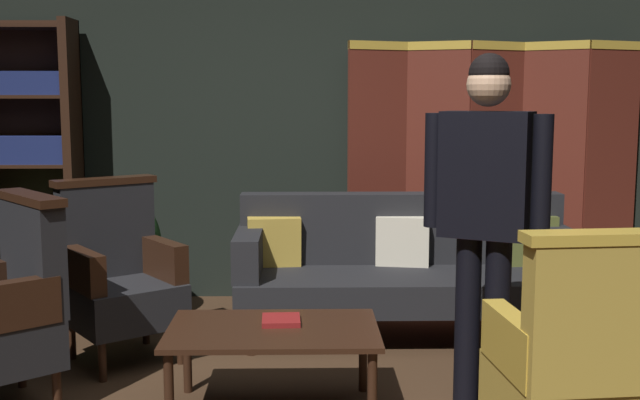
{
  "coord_description": "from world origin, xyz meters",
  "views": [
    {
      "loc": [
        -0.08,
        -3.37,
        1.5
      ],
      "look_at": [
        0.0,
        0.8,
        0.95
      ],
      "focal_mm": 43.51,
      "sensor_mm": 36.0,
      "label": 1
    }
  ],
  "objects_px": {
    "armchair_gilt_accent": "(580,368)",
    "armchair_wing_right": "(1,310)",
    "armchair_wing_left": "(119,275)",
    "standing_figure": "(485,201)",
    "potted_plant": "(117,248)",
    "book_red_leather": "(281,320)",
    "coffee_table": "(273,337)",
    "bookshelf": "(15,161)",
    "velvet_couch": "(404,264)",
    "folding_screen": "(494,169)"
  },
  "relations": [
    {
      "from": "armchair_gilt_accent",
      "to": "armchair_wing_right",
      "type": "relative_size",
      "value": 1.0
    },
    {
      "from": "armchair_wing_left",
      "to": "armchair_wing_right",
      "type": "height_order",
      "value": "same"
    },
    {
      "from": "standing_figure",
      "to": "potted_plant",
      "type": "bearing_deg",
      "value": 143.03
    },
    {
      "from": "armchair_wing_left",
      "to": "book_red_leather",
      "type": "height_order",
      "value": "armchair_wing_left"
    },
    {
      "from": "armchair_gilt_accent",
      "to": "armchair_wing_left",
      "type": "xyz_separation_m",
      "value": [
        -2.11,
        1.57,
        0.0
      ]
    },
    {
      "from": "armchair_wing_left",
      "to": "potted_plant",
      "type": "bearing_deg",
      "value": 103.94
    },
    {
      "from": "coffee_table",
      "to": "bookshelf",
      "type": "bearing_deg",
      "value": 133.75
    },
    {
      "from": "book_red_leather",
      "to": "armchair_wing_left",
      "type": "bearing_deg",
      "value": 142.76
    },
    {
      "from": "coffee_table",
      "to": "armchair_gilt_accent",
      "type": "bearing_deg",
      "value": -32.77
    },
    {
      "from": "standing_figure",
      "to": "coffee_table",
      "type": "bearing_deg",
      "value": 178.26
    },
    {
      "from": "velvet_couch",
      "to": "standing_figure",
      "type": "distance_m",
      "value": 1.42
    },
    {
      "from": "bookshelf",
      "to": "armchair_wing_right",
      "type": "bearing_deg",
      "value": -72.44
    },
    {
      "from": "armchair_wing_right",
      "to": "velvet_couch",
      "type": "bearing_deg",
      "value": 29.42
    },
    {
      "from": "folding_screen",
      "to": "armchair_wing_left",
      "type": "height_order",
      "value": "folding_screen"
    },
    {
      "from": "armchair_gilt_accent",
      "to": "book_red_leather",
      "type": "relative_size",
      "value": 5.44
    },
    {
      "from": "book_red_leather",
      "to": "armchair_wing_right",
      "type": "bearing_deg",
      "value": -179.95
    },
    {
      "from": "armchair_wing_right",
      "to": "standing_figure",
      "type": "height_order",
      "value": "standing_figure"
    },
    {
      "from": "armchair_wing_left",
      "to": "armchair_wing_right",
      "type": "relative_size",
      "value": 1.0
    },
    {
      "from": "folding_screen",
      "to": "potted_plant",
      "type": "height_order",
      "value": "folding_screen"
    },
    {
      "from": "potted_plant",
      "to": "armchair_wing_left",
      "type": "bearing_deg",
      "value": -76.06
    },
    {
      "from": "armchair_wing_right",
      "to": "book_red_leather",
      "type": "height_order",
      "value": "armchair_wing_right"
    },
    {
      "from": "armchair_gilt_accent",
      "to": "book_red_leather",
      "type": "distance_m",
      "value": 1.43
    },
    {
      "from": "velvet_couch",
      "to": "potted_plant",
      "type": "relative_size",
      "value": 2.43
    },
    {
      "from": "velvet_couch",
      "to": "armchair_gilt_accent",
      "type": "xyz_separation_m",
      "value": [
        0.41,
        -2.03,
        0.04
      ]
    },
    {
      "from": "velvet_couch",
      "to": "book_red_leather",
      "type": "distance_m",
      "value": 1.4
    },
    {
      "from": "armchair_wing_right",
      "to": "potted_plant",
      "type": "xyz_separation_m",
      "value": [
        0.21,
        1.46,
        0.01
      ]
    },
    {
      "from": "standing_figure",
      "to": "potted_plant",
      "type": "distance_m",
      "value": 2.66
    },
    {
      "from": "armchair_wing_left",
      "to": "book_red_leather",
      "type": "distance_m",
      "value": 1.2
    },
    {
      "from": "folding_screen",
      "to": "armchair_gilt_accent",
      "type": "height_order",
      "value": "folding_screen"
    },
    {
      "from": "armchair_wing_left",
      "to": "book_red_leather",
      "type": "relative_size",
      "value": 5.44
    },
    {
      "from": "armchair_gilt_accent",
      "to": "potted_plant",
      "type": "relative_size",
      "value": 1.19
    },
    {
      "from": "velvet_couch",
      "to": "potted_plant",
      "type": "bearing_deg",
      "value": 171.5
    },
    {
      "from": "bookshelf",
      "to": "standing_figure",
      "type": "relative_size",
      "value": 1.2
    },
    {
      "from": "armchair_wing_right",
      "to": "potted_plant",
      "type": "relative_size",
      "value": 1.19
    },
    {
      "from": "folding_screen",
      "to": "coffee_table",
      "type": "height_order",
      "value": "folding_screen"
    },
    {
      "from": "velvet_couch",
      "to": "bookshelf",
      "type": "bearing_deg",
      "value": 164.65
    },
    {
      "from": "velvet_couch",
      "to": "armchair_gilt_accent",
      "type": "relative_size",
      "value": 2.04
    },
    {
      "from": "folding_screen",
      "to": "armchair_gilt_accent",
      "type": "relative_size",
      "value": 2.04
    },
    {
      "from": "velvet_couch",
      "to": "coffee_table",
      "type": "relative_size",
      "value": 2.12
    },
    {
      "from": "coffee_table",
      "to": "standing_figure",
      "type": "distance_m",
      "value": 1.18
    },
    {
      "from": "velvet_couch",
      "to": "armchair_wing_right",
      "type": "xyz_separation_m",
      "value": [
        -2.09,
        -1.18,
        0.04
      ]
    },
    {
      "from": "velvet_couch",
      "to": "armchair_wing_left",
      "type": "height_order",
      "value": "armchair_wing_left"
    },
    {
      "from": "armchair_wing_right",
      "to": "book_red_leather",
      "type": "xyz_separation_m",
      "value": [
        1.34,
        0.0,
        -0.06
      ]
    },
    {
      "from": "bookshelf",
      "to": "armchair_wing_left",
      "type": "relative_size",
      "value": 1.97
    },
    {
      "from": "armchair_wing_left",
      "to": "standing_figure",
      "type": "bearing_deg",
      "value": -23.64
    },
    {
      "from": "velvet_couch",
      "to": "standing_figure",
      "type": "relative_size",
      "value": 1.25
    },
    {
      "from": "coffee_table",
      "to": "armchair_wing_left",
      "type": "xyz_separation_m",
      "value": [
        -0.91,
        0.8,
        0.12
      ]
    },
    {
      "from": "bookshelf",
      "to": "potted_plant",
      "type": "distance_m",
      "value": 1.09
    },
    {
      "from": "folding_screen",
      "to": "book_red_leather",
      "type": "bearing_deg",
      "value": -127.68
    },
    {
      "from": "bookshelf",
      "to": "potted_plant",
      "type": "xyz_separation_m",
      "value": [
        0.82,
        -0.46,
        -0.55
      ]
    }
  ]
}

